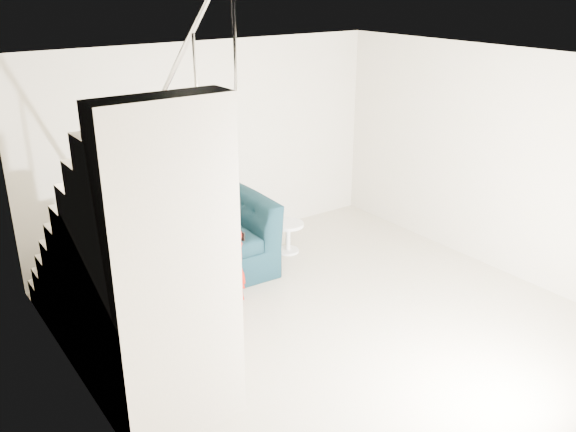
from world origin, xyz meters
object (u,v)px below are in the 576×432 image
object	(u,v)px
side_table	(288,232)
staircase	(132,280)
armchair	(208,238)
toddler	(234,266)

from	to	relation	value
side_table	staircase	distance (m)	3.04
armchair	toddler	distance (m)	0.84
toddler	staircase	size ratio (longest dim) A/B	0.25
toddler	side_table	bearing A→B (deg)	-166.79
armchair	side_table	size ratio (longest dim) A/B	3.44
side_table	toddler	bearing A→B (deg)	-149.39
toddler	armchair	bearing A→B (deg)	-116.28
side_table	staircase	xyz separation A→B (m)	(-2.65, -1.35, 0.67)
armchair	staircase	xyz separation A→B (m)	(-1.51, -1.43, 0.48)
armchair	staircase	size ratio (longest dim) A/B	0.39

